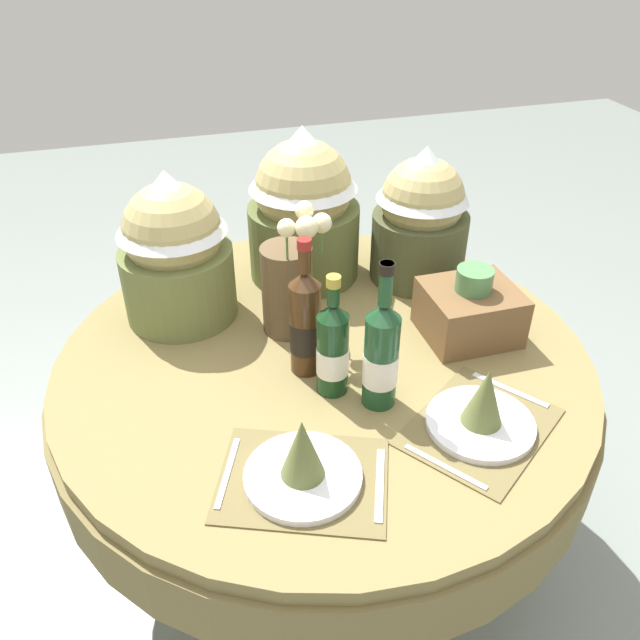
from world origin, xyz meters
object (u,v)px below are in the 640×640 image
place_setting_left (303,464)px  place_setting_right (482,411)px  wine_bottle_left (305,323)px  woven_basket_side_right (470,310)px  gift_tub_back_left (174,243)px  gift_tub_back_centre (303,200)px  wine_bottle_centre (381,354)px  gift_tub_back_right (422,211)px  flower_vase (289,283)px  wine_bottle_right (333,348)px  dining_table (324,390)px

place_setting_left → place_setting_right: same height
wine_bottle_left → woven_basket_side_right: 0.45m
gift_tub_back_left → gift_tub_back_centre: 0.40m
wine_bottle_centre → gift_tub_back_right: 0.60m
gift_tub_back_centre → flower_vase: bearing=-112.4°
place_setting_left → wine_bottle_left: wine_bottle_left is taller
place_setting_right → wine_bottle_centre: wine_bottle_centre is taller
place_setting_right → gift_tub_back_right: size_ratio=1.05×
place_setting_left → flower_vase: size_ratio=1.12×
wine_bottle_left → gift_tub_back_left: (-0.26, 0.34, 0.08)m
woven_basket_side_right → place_setting_right: bearing=-112.0°
wine_bottle_left → gift_tub_back_right: (0.44, 0.35, 0.08)m
place_setting_right → wine_bottle_right: size_ratio=1.38×
dining_table → wine_bottle_centre: 0.34m
wine_bottle_left → wine_bottle_centre: bearing=-51.5°
wine_bottle_centre → gift_tub_back_right: (0.31, 0.51, 0.08)m
wine_bottle_right → gift_tub_back_right: (0.40, 0.44, 0.09)m
place_setting_right → gift_tub_back_centre: size_ratio=0.93×
gift_tub_back_left → place_setting_left: bearing=-76.5°
wine_bottle_right → gift_tub_back_right: size_ratio=0.76×
flower_vase → gift_tub_back_left: size_ratio=0.88×
wine_bottle_centre → woven_basket_side_right: (0.32, 0.19, -0.06)m
flower_vase → gift_tub_back_right: (0.44, 0.17, 0.07)m
place_setting_left → wine_bottle_centre: bearing=38.6°
dining_table → wine_bottle_centre: bearing=-71.8°
place_setting_left → gift_tub_back_centre: bearing=74.7°
wine_bottle_centre → flower_vase: bearing=110.2°
gift_tub_back_centre → woven_basket_side_right: bearing=-52.7°
place_setting_right → wine_bottle_centre: 0.25m
flower_vase → woven_basket_side_right: 0.48m
gift_tub_back_left → place_setting_right: bearing=-48.1°
wine_bottle_right → gift_tub_back_right: 0.60m
gift_tub_back_left → woven_basket_side_right: 0.79m
wine_bottle_centre → woven_basket_side_right: wine_bottle_centre is taller
place_setting_right → wine_bottle_centre: size_ratio=1.17×
wine_bottle_centre → place_setting_left: bearing=-141.4°
place_setting_left → place_setting_right: (0.42, 0.04, 0.00)m
wine_bottle_left → flower_vase: bearing=88.7°
woven_basket_side_right → gift_tub_back_centre: bearing=127.3°
wine_bottle_centre → woven_basket_side_right: 0.38m
wine_bottle_right → gift_tub_back_left: size_ratio=0.74×
place_setting_right → gift_tub_back_centre: gift_tub_back_centre is taller
place_setting_left → place_setting_right: size_ratio=0.97×
place_setting_right → flower_vase: bearing=122.5°
gift_tub_back_right → wine_bottle_centre: bearing=-121.4°
place_setting_right → dining_table: bearing=125.5°
place_setting_right → gift_tub_back_centre: (-0.20, 0.77, 0.19)m
wine_bottle_centre → gift_tub_back_left: (-0.39, 0.50, 0.08)m
dining_table → place_setting_right: 0.47m
wine_bottle_centre → gift_tub_back_centre: (-0.01, 0.62, 0.10)m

